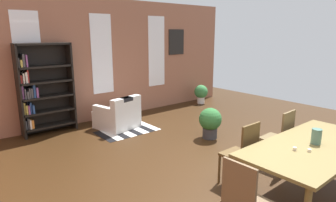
# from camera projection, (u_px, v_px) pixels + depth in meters

# --- Properties ---
(ground_plane) EXTENTS (10.85, 10.85, 0.00)m
(ground_plane) POSITION_uv_depth(u_px,v_px,m) (237.00, 180.00, 4.31)
(ground_plane) COLOR #331F0E
(back_wall_brick) EXTENTS (8.19, 0.12, 2.95)m
(back_wall_brick) POSITION_uv_depth(u_px,v_px,m) (101.00, 60.00, 7.15)
(back_wall_brick) COLOR #9E644B
(back_wall_brick) RESTS_ON ground
(window_pane_0) EXTENTS (0.55, 0.02, 1.92)m
(window_pane_0) POSITION_uv_depth(u_px,v_px,m) (28.00, 58.00, 6.02)
(window_pane_0) COLOR white
(window_pane_1) EXTENTS (0.55, 0.02, 1.92)m
(window_pane_1) POSITION_uv_depth(u_px,v_px,m) (102.00, 54.00, 7.06)
(window_pane_1) COLOR white
(window_pane_2) EXTENTS (0.55, 0.02, 1.92)m
(window_pane_2) POSITION_uv_depth(u_px,v_px,m) (157.00, 52.00, 8.10)
(window_pane_2) COLOR white
(dining_table) EXTENTS (2.19, 1.02, 0.73)m
(dining_table) POSITION_uv_depth(u_px,v_px,m) (314.00, 149.00, 3.75)
(dining_table) COLOR brown
(dining_table) RESTS_ON ground
(vase_on_table) EXTENTS (0.12, 0.12, 0.20)m
(vase_on_table) POSITION_uv_depth(u_px,v_px,m) (316.00, 136.00, 3.73)
(vase_on_table) COLOR #4C7266
(vase_on_table) RESTS_ON dining_table
(tealight_candle_0) EXTENTS (0.04, 0.04, 0.04)m
(tealight_candle_0) POSITION_uv_depth(u_px,v_px,m) (295.00, 149.00, 3.54)
(tealight_candle_0) COLOR silver
(tealight_candle_0) RESTS_ON dining_table
(tealight_candle_1) EXTENTS (0.04, 0.04, 0.03)m
(tealight_candle_1) POSITION_uv_depth(u_px,v_px,m) (309.00, 150.00, 3.50)
(tealight_candle_1) COLOR silver
(tealight_candle_1) RESTS_ON dining_table
(dining_chair_far_left) EXTENTS (0.40, 0.40, 0.95)m
(dining_chair_far_left) POSITION_uv_depth(u_px,v_px,m) (243.00, 152.00, 4.03)
(dining_chair_far_left) COLOR #4E391D
(dining_chair_far_left) RESTS_ON ground
(dining_chair_far_right) EXTENTS (0.42, 0.42, 0.95)m
(dining_chair_far_right) POSITION_uv_depth(u_px,v_px,m) (280.00, 137.00, 4.65)
(dining_chair_far_right) COLOR brown
(dining_chair_far_right) RESTS_ON ground
(dining_chair_head_left) EXTENTS (0.41, 0.41, 0.95)m
(dining_chair_head_left) POSITION_uv_depth(u_px,v_px,m) (244.00, 200.00, 2.88)
(dining_chair_head_left) COLOR brown
(dining_chair_head_left) RESTS_ON ground
(bookshelf_tall) EXTENTS (1.11, 0.33, 1.93)m
(bookshelf_tall) POSITION_uv_depth(u_px,v_px,m) (42.00, 89.00, 6.13)
(bookshelf_tall) COLOR black
(bookshelf_tall) RESTS_ON ground
(armchair_white) EXTENTS (0.96, 0.96, 0.75)m
(armchair_white) POSITION_uv_depth(u_px,v_px,m) (118.00, 116.00, 6.63)
(armchair_white) COLOR silver
(armchair_white) RESTS_ON ground
(potted_plant_by_shelf) EXTENTS (0.42, 0.42, 0.57)m
(potted_plant_by_shelf) POSITION_uv_depth(u_px,v_px,m) (201.00, 93.00, 8.93)
(potted_plant_by_shelf) COLOR silver
(potted_plant_by_shelf) RESTS_ON ground
(potted_plant_corner) EXTENTS (0.47, 0.47, 0.64)m
(potted_plant_corner) POSITION_uv_depth(u_px,v_px,m) (210.00, 121.00, 5.96)
(potted_plant_corner) COLOR #333338
(potted_plant_corner) RESTS_ON ground
(striped_rug) EXTENTS (1.30, 0.79, 0.01)m
(striped_rug) POSITION_uv_depth(u_px,v_px,m) (127.00, 131.00, 6.46)
(striped_rug) COLOR black
(striped_rug) RESTS_ON ground
(framed_picture) EXTENTS (0.56, 0.03, 0.72)m
(framed_picture) POSITION_uv_depth(u_px,v_px,m) (176.00, 42.00, 8.49)
(framed_picture) COLOR black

